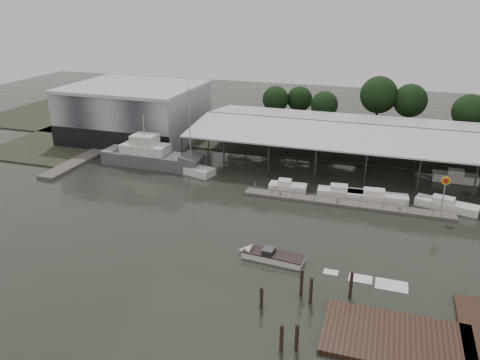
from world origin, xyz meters
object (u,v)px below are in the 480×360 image
(shell_fuel_sign, at_px, (445,189))
(grey_trawler, at_px, (152,156))
(speedboat_underway, at_px, (268,255))
(white_sailboat, at_px, (189,168))

(shell_fuel_sign, bearing_deg, grey_trawler, 172.10)
(grey_trawler, height_order, speedboat_underway, grey_trawler)
(grey_trawler, bearing_deg, white_sailboat, -7.98)
(white_sailboat, relative_size, speedboat_underway, 0.76)
(shell_fuel_sign, xyz_separation_m, grey_trawler, (-44.37, 6.16, -2.35))
(shell_fuel_sign, distance_m, grey_trawler, 44.86)
(shell_fuel_sign, relative_size, speedboat_underway, 0.30)
(white_sailboat, bearing_deg, speedboat_underway, -33.60)
(shell_fuel_sign, height_order, grey_trawler, grey_trawler)
(grey_trawler, bearing_deg, shell_fuel_sign, -7.23)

